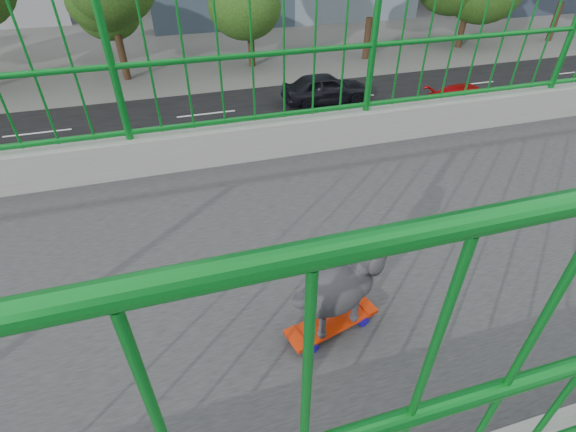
% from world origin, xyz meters
% --- Properties ---
extents(road, '(18.00, 90.00, 0.02)m').
position_xyz_m(road, '(-13.00, 0.00, 0.01)').
color(road, black).
rests_on(road, ground).
extents(footbridge, '(3.00, 24.00, 7.00)m').
position_xyz_m(footbridge, '(0.00, 0.00, 5.22)').
color(footbridge, '#2D2D2F').
rests_on(footbridge, ground).
extents(railing, '(3.00, 24.00, 1.42)m').
position_xyz_m(railing, '(0.00, 0.00, 7.21)').
color(railing, gray).
rests_on(railing, footbridge).
extents(skateboard, '(0.26, 0.51, 0.07)m').
position_xyz_m(skateboard, '(0.52, -1.05, 7.05)').
color(skateboard, red).
rests_on(skateboard, footbridge).
extents(poodle, '(0.31, 0.53, 0.45)m').
position_xyz_m(poodle, '(0.52, -1.02, 7.31)').
color(poodle, '#272529').
rests_on(poodle, skateboard).
extents(car_1, '(1.55, 4.44, 1.46)m').
position_xyz_m(car_1, '(-9.20, -3.65, 0.73)').
color(car_1, silver).
rests_on(car_1, ground).
extents(car_2, '(2.38, 5.17, 1.44)m').
position_xyz_m(car_2, '(-12.40, 8.50, 0.72)').
color(car_2, black).
rests_on(car_2, ground).
extents(car_3, '(1.88, 4.63, 1.34)m').
position_xyz_m(car_3, '(-15.60, 13.22, 0.67)').
color(car_3, '#C0070F').
rests_on(car_3, ground).
extents(car_4, '(1.87, 4.65, 1.58)m').
position_xyz_m(car_4, '(-18.80, 6.45, 0.79)').
color(car_4, black).
rests_on(car_4, ground).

